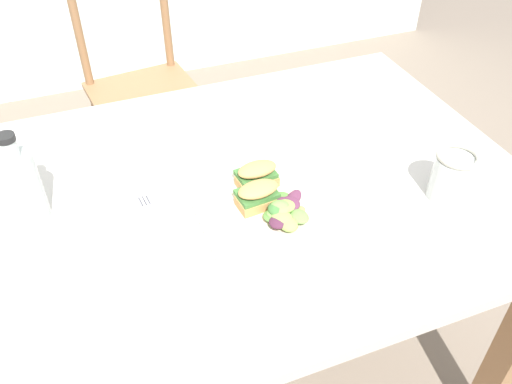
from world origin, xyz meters
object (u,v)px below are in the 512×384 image
(fork_on_napkin, at_px, (153,219))
(mason_jar_iced_tea, at_px, (452,178))
(plate_lunch, at_px, (263,209))
(sandwich_half_front, at_px, (258,195))
(dining_table, at_px, (215,230))
(chair_wooden_far, at_px, (143,89))
(bottle_cold_brew, at_px, (24,189))
(sandwich_half_back, at_px, (257,175))

(fork_on_napkin, relative_size, mason_jar_iced_tea, 1.65)
(plate_lunch, height_order, fork_on_napkin, plate_lunch)
(sandwich_half_front, bearing_deg, dining_table, 130.86)
(plate_lunch, relative_size, sandwich_half_front, 2.95)
(fork_on_napkin, bearing_deg, mason_jar_iced_tea, -14.09)
(chair_wooden_far, bearing_deg, bottle_cold_brew, -112.13)
(sandwich_half_back, bearing_deg, chair_wooden_far, 93.85)
(chair_wooden_far, height_order, mason_jar_iced_tea, chair_wooden_far)
(sandwich_half_front, distance_m, sandwich_half_back, 0.07)
(dining_table, distance_m, sandwich_half_front, 0.19)
(sandwich_half_back, xyz_separation_m, mason_jar_iced_tea, (0.37, -0.17, 0.01))
(sandwich_half_front, xyz_separation_m, sandwich_half_back, (0.02, 0.06, 0.00))
(plate_lunch, relative_size, bottle_cold_brew, 1.35)
(fork_on_napkin, distance_m, mason_jar_iced_tea, 0.63)
(chair_wooden_far, distance_m, fork_on_napkin, 1.12)
(mason_jar_iced_tea, bearing_deg, dining_table, 157.43)
(dining_table, relative_size, plate_lunch, 5.17)
(chair_wooden_far, distance_m, plate_lunch, 1.16)
(sandwich_half_back, distance_m, fork_on_napkin, 0.24)
(sandwich_half_front, distance_m, fork_on_napkin, 0.22)
(sandwich_half_back, bearing_deg, bottle_cold_brew, 169.52)
(sandwich_half_back, bearing_deg, plate_lunch, -101.42)
(chair_wooden_far, distance_m, sandwich_half_front, 1.16)
(dining_table, height_order, fork_on_napkin, fork_on_napkin)
(sandwich_half_back, relative_size, mason_jar_iced_tea, 0.81)
(sandwich_half_back, bearing_deg, fork_on_napkin, -175.17)
(dining_table, height_order, chair_wooden_far, chair_wooden_far)
(plate_lunch, bearing_deg, sandwich_half_back, 78.58)
(bottle_cold_brew, bearing_deg, sandwich_half_back, -10.48)
(dining_table, xyz_separation_m, plate_lunch, (0.08, -0.10, 0.12))
(sandwich_half_front, xyz_separation_m, mason_jar_iced_tea, (0.39, -0.11, 0.01))
(chair_wooden_far, distance_m, mason_jar_iced_tea, 1.34)
(dining_table, height_order, plate_lunch, plate_lunch)
(sandwich_half_front, relative_size, sandwich_half_back, 1.00)
(mason_jar_iced_tea, bearing_deg, plate_lunch, 165.63)
(chair_wooden_far, relative_size, bottle_cold_brew, 4.36)
(dining_table, distance_m, bottle_cold_brew, 0.42)
(chair_wooden_far, bearing_deg, mason_jar_iced_tea, -70.05)
(sandwich_half_front, bearing_deg, fork_on_napkin, 168.68)
(bottle_cold_brew, xyz_separation_m, mason_jar_iced_tea, (0.83, -0.26, -0.02))
(sandwich_half_front, height_order, fork_on_napkin, sandwich_half_front)
(fork_on_napkin, bearing_deg, plate_lunch, -13.61)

